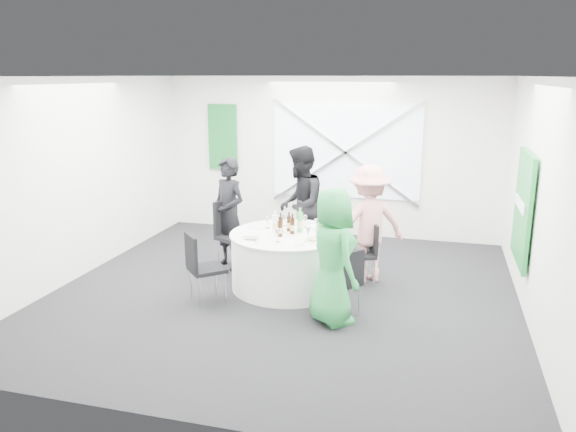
% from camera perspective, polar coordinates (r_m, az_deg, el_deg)
% --- Properties ---
extents(floor, '(6.00, 6.00, 0.00)m').
position_cam_1_polar(floor, '(7.56, -0.40, -7.73)').
color(floor, black).
rests_on(floor, ground).
extents(ceiling, '(6.00, 6.00, 0.00)m').
position_cam_1_polar(ceiling, '(7.02, -0.44, 14.00)').
color(ceiling, white).
rests_on(ceiling, wall_back).
extents(wall_back, '(6.00, 0.00, 6.00)m').
position_cam_1_polar(wall_back, '(10.04, 4.22, 6.00)').
color(wall_back, white).
rests_on(wall_back, floor).
extents(wall_front, '(6.00, 0.00, 6.00)m').
position_cam_1_polar(wall_front, '(4.44, -10.94, -4.76)').
color(wall_front, white).
rests_on(wall_front, floor).
extents(wall_left, '(0.00, 6.00, 6.00)m').
position_cam_1_polar(wall_left, '(8.46, -20.42, 3.61)').
color(wall_left, white).
rests_on(wall_left, floor).
extents(wall_right, '(0.00, 6.00, 6.00)m').
position_cam_1_polar(wall_right, '(6.99, 23.99, 1.21)').
color(wall_right, white).
rests_on(wall_right, floor).
extents(window_panel, '(2.60, 0.03, 1.60)m').
position_cam_1_polar(window_panel, '(9.94, 5.90, 6.46)').
color(window_panel, white).
rests_on(window_panel, wall_back).
extents(window_brace_a, '(2.63, 0.05, 1.84)m').
position_cam_1_polar(window_brace_a, '(9.90, 5.86, 6.43)').
color(window_brace_a, silver).
rests_on(window_brace_a, window_panel).
extents(window_brace_b, '(2.63, 0.05, 1.84)m').
position_cam_1_polar(window_brace_b, '(9.90, 5.86, 6.43)').
color(window_brace_b, silver).
rests_on(window_brace_b, window_panel).
extents(green_banner, '(0.55, 0.04, 1.20)m').
position_cam_1_polar(green_banner, '(10.52, -6.66, 7.96)').
color(green_banner, '#14672A').
rests_on(green_banner, wall_back).
extents(green_sign, '(0.05, 1.20, 1.40)m').
position_cam_1_polar(green_sign, '(7.61, 22.76, 0.75)').
color(green_sign, '#17812D').
rests_on(green_sign, wall_right).
extents(banquet_table, '(1.56, 1.56, 0.76)m').
position_cam_1_polar(banquet_table, '(7.61, 0.00, -4.53)').
color(banquet_table, white).
rests_on(banquet_table, floor).
extents(chair_back, '(0.45, 0.47, 1.00)m').
position_cam_1_polar(chair_back, '(8.65, 2.10, -0.80)').
color(chair_back, black).
rests_on(chair_back, floor).
extents(chair_back_left, '(0.63, 0.63, 1.03)m').
position_cam_1_polar(chair_back_left, '(8.30, -5.75, -1.35)').
color(chair_back_left, black).
rests_on(chair_back_left, floor).
extents(chair_back_right, '(0.52, 0.51, 0.86)m').
position_cam_1_polar(chair_back_right, '(7.78, 7.88, -3.32)').
color(chair_back_right, black).
rests_on(chair_back_right, floor).
extents(chair_front_right, '(0.54, 0.54, 0.84)m').
position_cam_1_polar(chair_front_right, '(6.70, 5.87, -6.26)').
color(chair_front_right, black).
rests_on(chair_front_right, floor).
extents(chair_front_left, '(0.59, 0.59, 0.91)m').
position_cam_1_polar(chair_front_left, '(7.11, -8.88, -4.76)').
color(chair_front_left, black).
rests_on(chair_front_left, floor).
extents(person_man_back_left, '(0.72, 0.63, 1.66)m').
position_cam_1_polar(person_man_back_left, '(8.31, -6.06, 0.24)').
color(person_man_back_left, black).
rests_on(person_man_back_left, floor).
extents(person_man_back, '(0.56, 0.91, 1.79)m').
position_cam_1_polar(person_man_back, '(8.54, 1.26, 1.15)').
color(person_man_back, black).
rests_on(person_man_back, floor).
extents(person_woman_pink, '(1.17, 0.94, 1.64)m').
position_cam_1_polar(person_woman_pink, '(7.82, 8.19, -0.80)').
color(person_woman_pink, pink).
rests_on(person_woman_pink, floor).
extents(person_woman_green, '(0.89, 0.93, 1.60)m').
position_cam_1_polar(person_woman_green, '(6.45, 4.55, -4.12)').
color(person_woman_green, green).
rests_on(person_woman_green, floor).
extents(plate_back, '(0.29, 0.29, 0.01)m').
position_cam_1_polar(plate_back, '(8.00, 1.19, -0.70)').
color(plate_back, white).
rests_on(plate_back, banquet_table).
extents(plate_back_left, '(0.28, 0.28, 0.01)m').
position_cam_1_polar(plate_back_left, '(7.83, -2.91, -1.04)').
color(plate_back_left, white).
rests_on(plate_back_left, banquet_table).
extents(plate_back_right, '(0.28, 0.28, 0.04)m').
position_cam_1_polar(plate_back_right, '(7.69, 3.61, -1.28)').
color(plate_back_right, white).
rests_on(plate_back_right, banquet_table).
extents(plate_front_right, '(0.27, 0.27, 0.04)m').
position_cam_1_polar(plate_front_right, '(7.16, 2.68, -2.45)').
color(plate_front_right, white).
rests_on(plate_front_right, banquet_table).
extents(plate_front_left, '(0.26, 0.26, 0.01)m').
position_cam_1_polar(plate_front_left, '(7.38, -3.75, -2.02)').
color(plate_front_left, white).
rests_on(plate_front_left, banquet_table).
extents(napkin, '(0.20, 0.16, 0.05)m').
position_cam_1_polar(napkin, '(7.24, -3.79, -2.06)').
color(napkin, white).
rests_on(napkin, plate_front_left).
extents(beer_bottle_a, '(0.06, 0.06, 0.27)m').
position_cam_1_polar(beer_bottle_a, '(7.52, -0.74, -0.92)').
color(beer_bottle_a, '#351B09').
rests_on(beer_bottle_a, banquet_table).
extents(beer_bottle_b, '(0.06, 0.06, 0.26)m').
position_cam_1_polar(beer_bottle_b, '(7.59, 0.10, -0.79)').
color(beer_bottle_b, '#351B09').
rests_on(beer_bottle_b, banquet_table).
extents(beer_bottle_c, '(0.06, 0.06, 0.28)m').
position_cam_1_polar(beer_bottle_c, '(7.45, 0.44, -1.03)').
color(beer_bottle_c, '#351B09').
rests_on(beer_bottle_c, banquet_table).
extents(beer_bottle_d, '(0.06, 0.06, 0.27)m').
position_cam_1_polar(beer_bottle_d, '(7.33, -0.81, -1.30)').
color(beer_bottle_d, '#351B09').
rests_on(beer_bottle_d, banquet_table).
extents(green_water_bottle, '(0.08, 0.08, 0.33)m').
position_cam_1_polar(green_water_bottle, '(7.54, 1.23, -0.65)').
color(green_water_bottle, green).
rests_on(green_water_bottle, banquet_table).
extents(clear_water_bottle, '(0.08, 0.08, 0.30)m').
position_cam_1_polar(clear_water_bottle, '(7.50, -1.31, -0.84)').
color(clear_water_bottle, white).
rests_on(clear_water_bottle, banquet_table).
extents(wine_glass_a, '(0.07, 0.07, 0.17)m').
position_cam_1_polar(wine_glass_a, '(7.83, -0.35, -0.13)').
color(wine_glass_a, white).
rests_on(wine_glass_a, banquet_table).
extents(wine_glass_b, '(0.07, 0.07, 0.17)m').
position_cam_1_polar(wine_glass_b, '(7.72, -2.12, -0.37)').
color(wine_glass_b, white).
rests_on(wine_glass_b, banquet_table).
extents(wine_glass_c, '(0.07, 0.07, 0.17)m').
position_cam_1_polar(wine_glass_c, '(7.58, 2.93, -0.64)').
color(wine_glass_c, white).
rests_on(wine_glass_c, banquet_table).
extents(wine_glass_d, '(0.07, 0.07, 0.17)m').
position_cam_1_polar(wine_glass_d, '(7.08, -1.06, -1.70)').
color(wine_glass_d, white).
rests_on(wine_glass_d, banquet_table).
extents(wine_glass_e, '(0.07, 0.07, 0.17)m').
position_cam_1_polar(wine_glass_e, '(7.77, 1.76, -0.26)').
color(wine_glass_e, white).
rests_on(wine_glass_e, banquet_table).
extents(wine_glass_f, '(0.07, 0.07, 0.17)m').
position_cam_1_polar(wine_glass_f, '(7.17, 2.05, -1.50)').
color(wine_glass_f, white).
rests_on(wine_glass_f, banquet_table).
extents(fork_a, '(0.08, 0.14, 0.01)m').
position_cam_1_polar(fork_a, '(7.99, -2.02, -0.77)').
color(fork_a, silver).
rests_on(fork_a, banquet_table).
extents(knife_a, '(0.09, 0.14, 0.01)m').
position_cam_1_polar(knife_a, '(7.77, -3.79, -1.22)').
color(knife_a, silver).
rests_on(knife_a, banquet_table).
extents(fork_b, '(0.11, 0.12, 0.01)m').
position_cam_1_polar(fork_b, '(7.44, -4.39, -1.92)').
color(fork_b, silver).
rests_on(fork_b, banquet_table).
extents(knife_b, '(0.11, 0.12, 0.01)m').
position_cam_1_polar(knife_b, '(7.13, -3.33, -2.64)').
color(knife_b, silver).
rests_on(knife_b, banquet_table).
extents(fork_c, '(0.11, 0.12, 0.01)m').
position_cam_1_polar(fork_c, '(6.96, 1.14, -3.02)').
color(fork_c, silver).
rests_on(fork_c, banquet_table).
extents(knife_c, '(0.11, 0.12, 0.01)m').
position_cam_1_polar(knife_c, '(7.14, 3.46, -2.59)').
color(knife_c, silver).
rests_on(knife_c, banquet_table).
extents(fork_d, '(0.15, 0.02, 0.01)m').
position_cam_1_polar(fork_d, '(7.98, 2.07, -0.77)').
color(fork_d, silver).
rests_on(fork_d, banquet_table).
extents(knife_d, '(0.15, 0.02, 0.01)m').
position_cam_1_polar(knife_d, '(8.05, 0.04, -0.63)').
color(knife_d, silver).
rests_on(knife_d, banquet_table).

